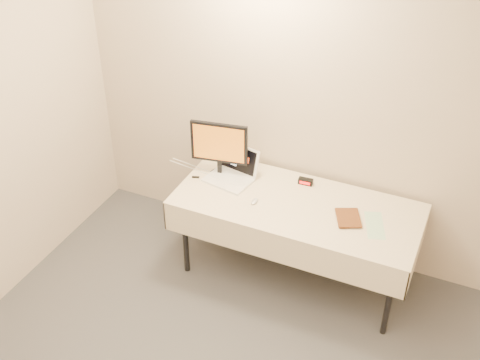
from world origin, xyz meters
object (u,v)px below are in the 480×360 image
at_px(laptop, 233,171).
at_px(monitor, 219,145).
at_px(table, 297,210).
at_px(book, 338,207).

relative_size(laptop, monitor, 0.87).
xyz_separation_m(table, laptop, (-0.59, 0.12, 0.12)).
bearing_deg(laptop, book, -0.85).
relative_size(table, laptop, 4.59).
height_order(table, laptop, laptop).
bearing_deg(monitor, book, -19.51).
distance_m(laptop, monitor, 0.24).
bearing_deg(book, monitor, 146.32).
distance_m(laptop, book, 0.93).
bearing_deg(monitor, table, -18.89).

